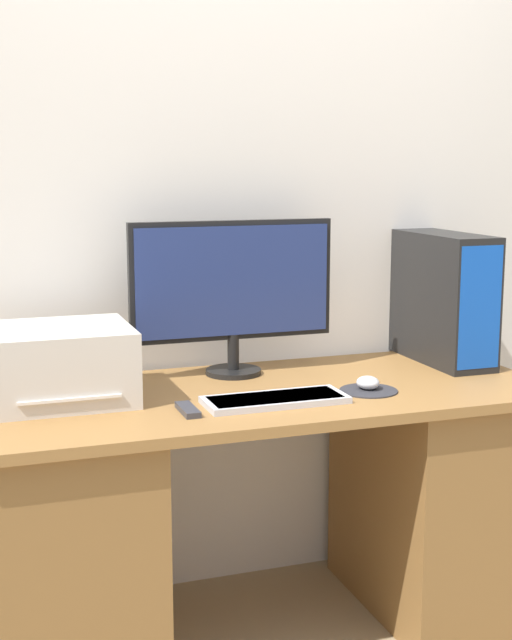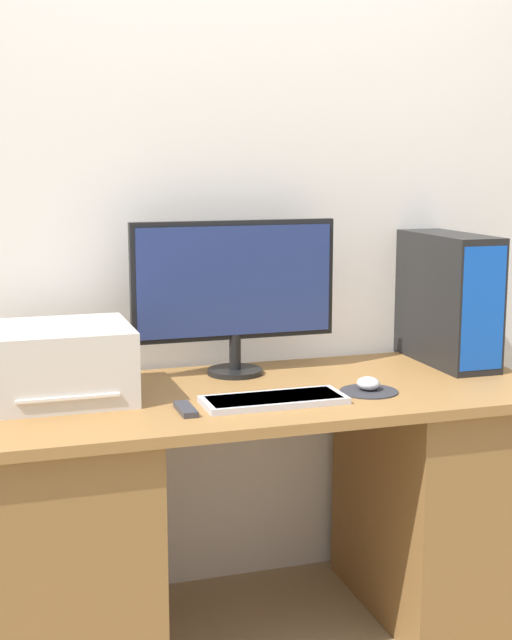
% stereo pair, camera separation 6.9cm
% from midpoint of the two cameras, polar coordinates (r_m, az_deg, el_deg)
% --- Properties ---
extents(wall_back, '(6.40, 0.05, 2.70)m').
position_cam_midpoint_polar(wall_back, '(2.93, -2.94, 8.65)').
color(wall_back, white).
rests_on(wall_back, ground_plane).
extents(desk, '(1.69, 0.71, 0.76)m').
position_cam_midpoint_polar(desk, '(2.73, -0.28, -12.01)').
color(desk, olive).
rests_on(desk, ground_plane).
extents(monitor, '(0.65, 0.17, 0.48)m').
position_cam_midpoint_polar(monitor, '(2.76, -2.22, 2.20)').
color(monitor, black).
rests_on(monitor, desk).
extents(keyboard, '(0.40, 0.16, 0.02)m').
position_cam_midpoint_polar(keyboard, '(2.48, 0.43, -5.11)').
color(keyboard, silver).
rests_on(keyboard, desk).
extents(mousepad, '(0.17, 0.17, 0.00)m').
position_cam_midpoint_polar(mousepad, '(2.62, 6.46, -4.52)').
color(mousepad, '#2D2D33').
rests_on(mousepad, desk).
extents(mouse, '(0.07, 0.07, 0.04)m').
position_cam_midpoint_polar(mouse, '(2.62, 6.43, -4.00)').
color(mouse, silver).
rests_on(mouse, mousepad).
extents(computer_tower, '(0.16, 0.45, 0.43)m').
position_cam_midpoint_polar(computer_tower, '(3.01, 11.23, 1.41)').
color(computer_tower, black).
rests_on(computer_tower, desk).
extents(printer, '(0.39, 0.36, 0.21)m').
position_cam_midpoint_polar(printer, '(2.55, -13.15, -2.77)').
color(printer, beige).
rests_on(printer, desk).
extents(remote_control, '(0.04, 0.13, 0.02)m').
position_cam_midpoint_polar(remote_control, '(2.39, -5.21, -5.74)').
color(remote_control, '#38383D').
rests_on(remote_control, desk).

